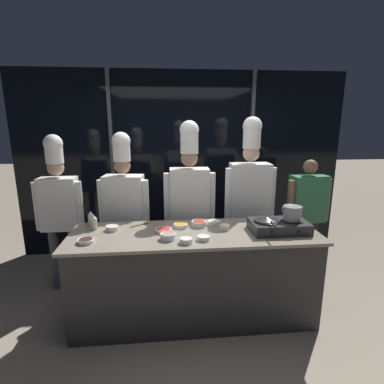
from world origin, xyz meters
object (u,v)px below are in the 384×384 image
object	(u,v)px
prep_bowl_onion	(186,240)
person_guest	(307,207)
stock_pot	(292,213)
chef_head	(59,203)
chef_line	(189,195)
prep_bowl_mushrooms	(168,236)
prep_bowl_noodles	(224,227)
prep_bowl_soy_glaze	(86,241)
prep_bowl_garlic	(203,238)
prep_bowl_chili_flakes	(199,223)
chef_sous	(124,202)
squeeze_bottle_oil	(94,223)
prep_bowl_carrots	(181,225)
squeeze_bottle_clear	(91,219)
serving_spoon_slotted	(144,223)
chef_pastry	(250,191)
prep_bowl_bean_sprouts	(214,222)
prep_bowl_chicken	(112,228)
frying_pan	(267,219)
portable_stove	(279,226)
prep_bowl_bell_pepper	(163,230)

from	to	relation	value
prep_bowl_onion	person_guest	xyz separation A→B (m)	(1.62, 1.00, -0.03)
stock_pot	chef_head	size ratio (longest dim) A/B	0.11
chef_line	chef_head	bearing A→B (deg)	-0.68
prep_bowl_mushrooms	prep_bowl_noodles	xyz separation A→B (m)	(0.57, 0.19, -0.00)
prep_bowl_soy_glaze	prep_bowl_onion	xyz separation A→B (m)	(0.90, -0.09, 0.01)
prep_bowl_garlic	prep_bowl_noodles	world-z (taller)	prep_bowl_noodles
prep_bowl_onion	prep_bowl_noodles	bearing A→B (deg)	35.80
prep_bowl_garlic	person_guest	xyz separation A→B (m)	(1.46, 0.95, -0.03)
prep_bowl_chili_flakes	chef_sous	world-z (taller)	chef_sous
prep_bowl_chili_flakes	chef_line	distance (m)	0.50
stock_pot	squeeze_bottle_oil	bearing A→B (deg)	173.39
squeeze_bottle_oil	prep_bowl_carrots	xyz separation A→B (m)	(0.87, -0.02, -0.05)
prep_bowl_chili_flakes	chef_sous	size ratio (longest dim) A/B	0.08
squeeze_bottle_clear	prep_bowl_onion	xyz separation A→B (m)	(0.95, -0.55, -0.05)
serving_spoon_slotted	prep_bowl_chili_flakes	bearing A→B (deg)	-11.50
prep_bowl_mushrooms	serving_spoon_slotted	bearing A→B (deg)	118.86
prep_bowl_noodles	chef_line	xyz separation A→B (m)	(-0.30, 0.60, 0.18)
chef_head	chef_pastry	bearing A→B (deg)	-178.93
prep_bowl_chili_flakes	prep_bowl_onion	distance (m)	0.46
prep_bowl_bean_sprouts	prep_bowl_noodles	world-z (taller)	prep_bowl_noodles
prep_bowl_bean_sprouts	squeeze_bottle_clear	bearing A→B (deg)	175.80
chef_line	chef_pastry	xyz separation A→B (m)	(0.75, 0.08, 0.02)
prep_bowl_garlic	prep_bowl_chili_flakes	bearing A→B (deg)	89.62
stock_pot	chef_head	world-z (taller)	chef_head
chef_head	stock_pot	bearing A→B (deg)	163.51
prep_bowl_mushrooms	prep_bowl_garlic	xyz separation A→B (m)	(0.33, -0.05, -0.01)
prep_bowl_bean_sprouts	chef_head	world-z (taller)	chef_head
prep_bowl_chicken	prep_bowl_bean_sprouts	world-z (taller)	same
chef_pastry	serving_spoon_slotted	bearing A→B (deg)	17.69
serving_spoon_slotted	chef_line	xyz separation A→B (m)	(0.51, 0.35, 0.21)
prep_bowl_chicken	chef_line	bearing A→B (deg)	31.47
prep_bowl_chili_flakes	prep_bowl_soy_glaze	bearing A→B (deg)	-162.53
squeeze_bottle_oil	chef_sous	bearing A→B (deg)	63.90
person_guest	stock_pot	bearing A→B (deg)	49.02
frying_pan	prep_bowl_mushrooms	xyz separation A→B (m)	(-0.97, -0.10, -0.10)
frying_pan	chef_pastry	world-z (taller)	chef_pastry
frying_pan	prep_bowl_mushrooms	world-z (taller)	frying_pan
portable_stove	person_guest	bearing A→B (deg)	49.31
frying_pan	prep_bowl_bell_pepper	xyz separation A→B (m)	(-1.01, 0.09, -0.12)
chef_head	chef_sous	distance (m)	0.74
prep_bowl_bell_pepper	chef_line	size ratio (longest dim) A/B	0.08
squeeze_bottle_oil	person_guest	bearing A→B (deg)	12.69
prep_bowl_mushrooms	prep_bowl_bean_sprouts	distance (m)	0.60
chef_sous	chef_line	world-z (taller)	chef_line
squeeze_bottle_oil	chef_line	xyz separation A→B (m)	(1.00, 0.46, 0.15)
stock_pot	squeeze_bottle_clear	distance (m)	2.05
prep_bowl_noodles	serving_spoon_slotted	xyz separation A→B (m)	(-0.82, 0.25, -0.03)
frying_pan	prep_bowl_noodles	world-z (taller)	frying_pan
prep_bowl_onion	chef_head	bearing A→B (deg)	145.88
stock_pot	chef_sous	bearing A→B (deg)	157.26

